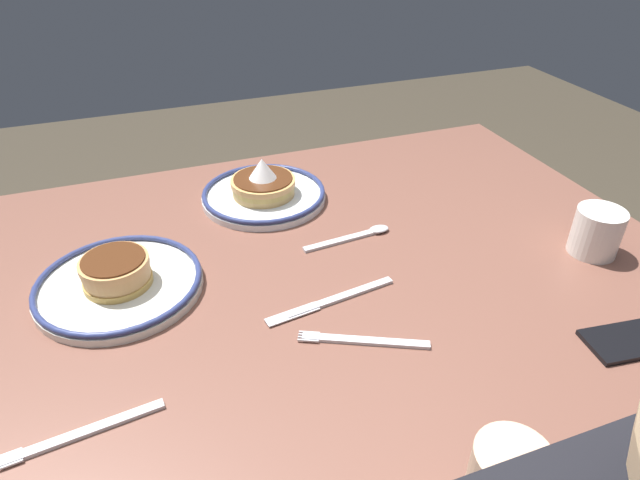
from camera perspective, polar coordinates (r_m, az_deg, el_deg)
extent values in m
cube|color=brown|center=(1.00, -1.84, -3.41)|extent=(1.38, 0.95, 0.03)
cylinder|color=brown|center=(1.70, 13.10, -2.37)|extent=(0.08, 0.08, 0.70)
cylinder|color=brown|center=(1.52, -27.86, -10.97)|extent=(0.08, 0.08, 0.70)
cylinder|color=brown|center=(1.33, 30.20, -19.34)|extent=(0.08, 0.08, 0.70)
cylinder|color=white|center=(1.20, -5.67, 4.49)|extent=(0.27, 0.27, 0.01)
torus|color=navy|center=(1.20, -5.71, 5.00)|extent=(0.26, 0.26, 0.01)
cylinder|color=tan|center=(1.19, -5.71, 5.04)|extent=(0.13, 0.13, 0.01)
cylinder|color=tan|center=(1.19, -5.74, 5.55)|extent=(0.13, 0.13, 0.01)
cylinder|color=tan|center=(1.18, -5.77, 6.06)|extent=(0.14, 0.14, 0.01)
cylinder|color=#4C2814|center=(1.18, -5.79, 6.38)|extent=(0.12, 0.12, 0.00)
cone|color=white|center=(1.17, -5.86, 7.40)|extent=(0.06, 0.06, 0.04)
cylinder|color=silver|center=(0.99, -20.00, -4.55)|extent=(0.28, 0.28, 0.01)
torus|color=navy|center=(0.99, -20.13, -3.99)|extent=(0.28, 0.28, 0.01)
cylinder|color=gold|center=(0.98, -20.14, -3.95)|extent=(0.11, 0.11, 0.01)
cylinder|color=tan|center=(0.98, -20.27, -3.39)|extent=(0.11, 0.11, 0.01)
cylinder|color=tan|center=(0.97, -20.41, -2.82)|extent=(0.11, 0.11, 0.01)
cylinder|color=tan|center=(0.96, -20.55, -2.24)|extent=(0.11, 0.11, 0.01)
cylinder|color=#4C2814|center=(0.96, -20.63, -1.88)|extent=(0.10, 0.10, 0.00)
cylinder|color=white|center=(1.12, 26.70, 0.77)|extent=(0.09, 0.09, 0.09)
torus|color=white|center=(1.16, 26.06, 1.91)|extent=(0.04, 0.06, 0.06)
cylinder|color=brown|center=(1.11, 27.06, 1.98)|extent=(0.07, 0.07, 0.01)
cube|color=black|center=(0.96, 29.62, -8.99)|extent=(0.15, 0.09, 0.01)
cube|color=silver|center=(0.79, -23.05, -17.78)|extent=(0.20, 0.04, 0.01)
cube|color=silver|center=(0.80, -29.57, -18.67)|extent=(0.03, 0.01, 0.00)
cube|color=silver|center=(0.80, -29.56, -18.99)|extent=(0.03, 0.01, 0.00)
cube|color=silver|center=(0.80, -29.55, -19.31)|extent=(0.03, 0.01, 0.00)
cube|color=silver|center=(0.79, -29.53, -19.64)|extent=(0.03, 0.01, 0.00)
cube|color=silver|center=(0.84, 4.75, -10.36)|extent=(0.18, 0.10, 0.01)
cube|color=silver|center=(0.85, -1.10, -9.54)|extent=(0.03, 0.02, 0.00)
cube|color=silver|center=(0.85, -1.15, -9.81)|extent=(0.03, 0.02, 0.00)
cube|color=silver|center=(0.84, -1.20, -10.09)|extent=(0.03, 0.02, 0.00)
cube|color=silver|center=(0.84, -1.25, -10.37)|extent=(0.03, 0.02, 0.00)
cube|color=silver|center=(0.92, 2.18, -5.93)|extent=(0.20, 0.04, 0.01)
cube|color=silver|center=(0.89, -2.87, -7.67)|extent=(0.09, 0.03, 0.00)
cube|color=silver|center=(1.06, 2.54, 0.06)|extent=(0.17, 0.03, 0.01)
ellipsoid|color=silver|center=(1.09, 6.11, 1.14)|extent=(0.04, 0.03, 0.01)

